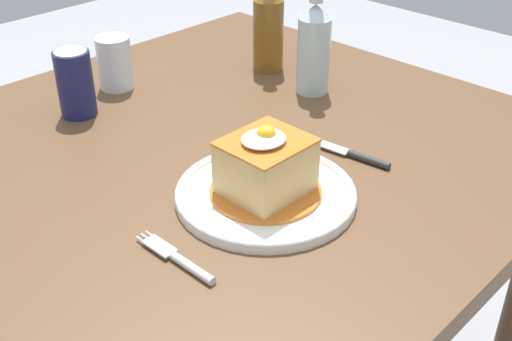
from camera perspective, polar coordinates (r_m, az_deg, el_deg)
dining_table at (r=1.10m, az=-6.48°, el=-3.64°), size 1.25×1.00×0.72m
main_plate at (r=0.95m, az=0.87°, el=-2.04°), size 0.27×0.27×0.02m
sandwich_meal at (r=0.92m, az=0.88°, el=0.27°), size 0.17×0.17×0.11m
fork at (r=0.83m, az=-6.65°, el=-8.00°), size 0.02×0.14×0.01m
knife at (r=1.06m, az=8.87°, el=1.35°), size 0.04×0.17×0.01m
soda_can at (r=1.22m, az=-15.80°, el=7.47°), size 0.07×0.07×0.12m
beer_bottle_amber at (r=1.36m, az=1.11°, el=12.92°), size 0.06×0.06×0.27m
beer_bottle_clear at (r=1.26m, az=5.20°, el=11.19°), size 0.06×0.06×0.27m
drinking_glass at (r=1.32m, az=-12.44°, el=9.05°), size 0.07×0.07×0.10m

